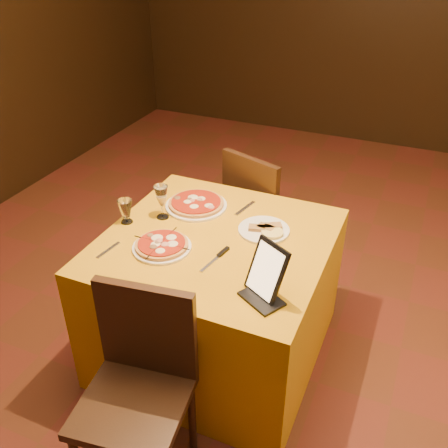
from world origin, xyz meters
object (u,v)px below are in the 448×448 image
at_px(pizza_near, 162,246).
at_px(tablet, 267,270).
at_px(main_table, 217,297).
at_px(water_glass, 126,212).
at_px(wine_glass, 162,202).
at_px(chair_main_near, 133,405).
at_px(chair_main_far, 268,213).
at_px(pizza_far, 196,204).

xyz_separation_m(pizza_near, tablet, (0.57, -0.12, 0.10)).
bearing_deg(main_table, water_glass, -175.07).
relative_size(main_table, tablet, 4.51).
height_order(wine_glass, tablet, tablet).
bearing_deg(chair_main_near, main_table, 82.11).
bearing_deg(pizza_near, water_glass, 154.21).
bearing_deg(wine_glass, main_table, -12.36).
xyz_separation_m(wine_glass, water_glass, (-0.15, -0.12, -0.03)).
distance_m(chair_main_far, pizza_near, 1.07).
distance_m(chair_main_near, tablet, 0.76).
relative_size(main_table, chair_main_far, 1.21).
height_order(main_table, water_glass, water_glass).
xyz_separation_m(pizza_near, wine_glass, (-0.14, 0.26, 0.08)).
bearing_deg(pizza_near, chair_main_near, -72.16).
bearing_deg(chair_main_near, pizza_near, 99.95).
bearing_deg(chair_main_far, pizza_near, 98.22).
height_order(chair_main_near, chair_main_far, same).
distance_m(pizza_far, wine_glass, 0.22).
xyz_separation_m(main_table, wine_glass, (-0.35, 0.08, 0.47)).
bearing_deg(tablet, pizza_far, 167.28).
xyz_separation_m(main_table, pizza_near, (-0.21, -0.18, 0.39)).
xyz_separation_m(chair_main_far, water_glass, (-0.49, -0.86, 0.36)).
xyz_separation_m(chair_main_near, pizza_far, (-0.23, 1.07, 0.31)).
xyz_separation_m(chair_main_near, wine_glass, (-0.35, 0.90, 0.39)).
bearing_deg(pizza_near, chair_main_far, 78.36).
height_order(water_glass, tablet, tablet).
height_order(pizza_near, wine_glass, wine_glass).
relative_size(pizza_near, water_glass, 2.20).
relative_size(pizza_near, tablet, 1.17).
bearing_deg(tablet, water_glass, -166.79).
relative_size(chair_main_far, wine_glass, 4.79).
height_order(pizza_near, water_glass, water_glass).
bearing_deg(chair_main_near, tablet, 47.47).
relative_size(pizza_far, tablet, 1.39).
height_order(chair_main_near, tablet, tablet).
relative_size(chair_main_near, pizza_near, 3.19).
xyz_separation_m(main_table, chair_main_far, (-0.00, 0.82, 0.08)).
relative_size(pizza_near, wine_glass, 1.50).
xyz_separation_m(water_glass, tablet, (0.86, -0.26, 0.06)).
height_order(main_table, pizza_far, pizza_far).
bearing_deg(main_table, pizza_far, 133.18).
bearing_deg(pizza_far, chair_main_far, 67.90).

